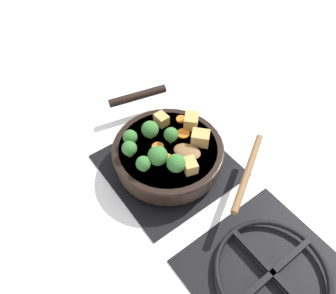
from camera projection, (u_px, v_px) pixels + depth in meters
name	position (u px, v px, depth m)	size (l,w,h in m)	color
ground_plane	(168.00, 166.00, 0.87)	(2.40, 2.40, 0.00)	white
front_burner_grate	(168.00, 163.00, 0.87)	(0.31, 0.31, 0.03)	black
rear_burner_grate	(271.00, 274.00, 0.68)	(0.31, 0.31, 0.03)	black
skillet_pan	(168.00, 152.00, 0.83)	(0.28, 0.39, 0.05)	black
wooden_spoon	(221.00, 163.00, 0.77)	(0.22, 0.24, 0.02)	brown
tofu_cube_center_large	(200.00, 138.00, 0.81)	(0.04, 0.04, 0.04)	tan
tofu_cube_near_handle	(190.00, 166.00, 0.76)	(0.04, 0.03, 0.03)	tan
tofu_cube_east_chunk	(162.00, 119.00, 0.86)	(0.04, 0.03, 0.03)	tan
tofu_cube_west_chunk	(191.00, 121.00, 0.85)	(0.04, 0.03, 0.03)	tan
broccoli_floret_near_spoon	(150.00, 130.00, 0.81)	(0.04, 0.04, 0.05)	#709956
broccoli_floret_center_top	(171.00, 135.00, 0.81)	(0.04, 0.04, 0.04)	#709956
broccoli_floret_east_rim	(129.00, 149.00, 0.78)	(0.04, 0.04, 0.04)	#709956
broccoli_floret_west_rim	(176.00, 163.00, 0.75)	(0.04, 0.04, 0.05)	#709956
broccoli_floret_north_edge	(158.00, 156.00, 0.76)	(0.05, 0.05, 0.05)	#709956
broccoli_floret_south_cluster	(143.00, 164.00, 0.75)	(0.04, 0.04, 0.04)	#709956
broccoli_floret_mid_floret	(130.00, 137.00, 0.80)	(0.04, 0.04, 0.04)	#709956
carrot_slice_orange_thin	(158.00, 147.00, 0.81)	(0.03, 0.03, 0.01)	orange
carrot_slice_near_center	(183.00, 134.00, 0.84)	(0.03, 0.03, 0.01)	orange
carrot_slice_edge_slice	(167.00, 158.00, 0.79)	(0.02, 0.02, 0.01)	orange
carrot_slice_under_broccoli	(181.00, 119.00, 0.87)	(0.03, 0.03, 0.01)	orange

